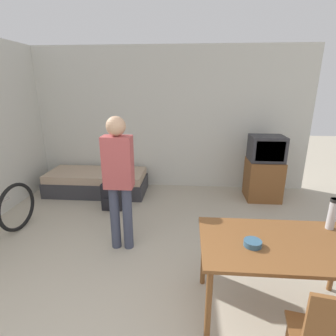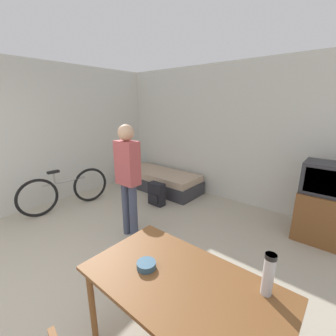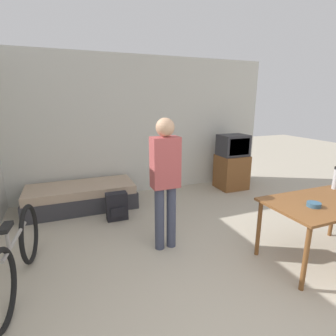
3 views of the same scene
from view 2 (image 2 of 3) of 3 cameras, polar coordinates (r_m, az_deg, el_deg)
The scene contains 11 objects.
ground_plane at distance 2.90m, azimuth -36.69°, elevation -29.46°, with size 20.00×20.00×0.00m, color #B2A893.
wall_back at distance 4.77m, azimuth 12.90°, elevation 8.54°, with size 5.76×0.06×2.70m.
wall_left at distance 5.11m, azimuth -24.37°, elevation 8.00°, with size 0.06×4.96×2.70m.
daybed at distance 5.26m, azimuth -1.72°, elevation -3.21°, with size 1.87×0.80×0.42m.
tv at distance 3.92m, azimuth 34.46°, elevation -7.53°, with size 0.59×0.55×1.16m.
dining_table at distance 1.81m, azimuth 3.48°, elevation -28.63°, with size 1.41×0.79×0.74m.
bicycle at distance 4.69m, azimuth -24.52°, elevation -5.19°, with size 0.24×1.66×0.78m.
person_standing at distance 3.23m, azimuth -10.15°, elevation -1.50°, with size 0.34×0.22×1.67m.
thermos_flask at distance 1.69m, azimuth 24.20°, elevation -23.08°, with size 0.07×0.07×0.30m.
mate_bowl at distance 1.84m, azimuth -5.53°, elevation -23.33°, with size 0.14×0.14×0.05m.
backpack at distance 4.46m, azimuth -2.94°, elevation -6.62°, with size 0.33×0.20×0.45m.
Camera 2 is at (2.16, -0.23, 1.93)m, focal length 24.00 mm.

